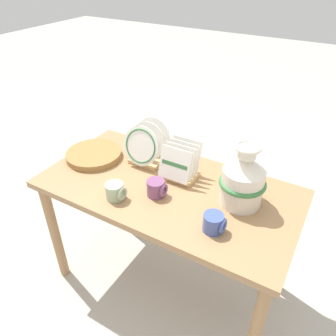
{
  "coord_description": "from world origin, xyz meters",
  "views": [
    {
      "loc": [
        0.66,
        -1.14,
        1.74
      ],
      "look_at": [
        0.0,
        0.0,
        0.85
      ],
      "focal_mm": 35.0,
      "sensor_mm": 36.0,
      "label": 1
    }
  ],
  "objects_px": {
    "ceramic_vase": "(243,179)",
    "dish_rack_round_plates": "(146,148)",
    "mug_plum_glaze": "(157,188)",
    "mug_cobalt_glaze": "(214,223)",
    "mug_sage_glaze": "(116,191)",
    "dish_rack_square_plates": "(180,165)",
    "wicker_charger_stack": "(94,155)"
  },
  "relations": [
    {
      "from": "ceramic_vase",
      "to": "dish_rack_round_plates",
      "type": "bearing_deg",
      "value": 173.47
    },
    {
      "from": "mug_plum_glaze",
      "to": "mug_cobalt_glaze",
      "type": "height_order",
      "value": "same"
    },
    {
      "from": "mug_sage_glaze",
      "to": "mug_cobalt_glaze",
      "type": "bearing_deg",
      "value": 4.42
    },
    {
      "from": "dish_rack_square_plates",
      "to": "mug_plum_glaze",
      "type": "xyz_separation_m",
      "value": [
        -0.02,
        -0.19,
        -0.03
      ]
    },
    {
      "from": "dish_rack_round_plates",
      "to": "wicker_charger_stack",
      "type": "height_order",
      "value": "dish_rack_round_plates"
    },
    {
      "from": "dish_rack_round_plates",
      "to": "ceramic_vase",
      "type": "bearing_deg",
      "value": -6.53
    },
    {
      "from": "mug_cobalt_glaze",
      "to": "mug_sage_glaze",
      "type": "relative_size",
      "value": 1.0
    },
    {
      "from": "dish_rack_square_plates",
      "to": "dish_rack_round_plates",
      "type": "bearing_deg",
      "value": 174.27
    },
    {
      "from": "ceramic_vase",
      "to": "mug_sage_glaze",
      "type": "relative_size",
      "value": 3.24
    },
    {
      "from": "ceramic_vase",
      "to": "dish_rack_square_plates",
      "type": "distance_m",
      "value": 0.35
    },
    {
      "from": "ceramic_vase",
      "to": "mug_sage_glaze",
      "type": "height_order",
      "value": "ceramic_vase"
    },
    {
      "from": "wicker_charger_stack",
      "to": "dish_rack_round_plates",
      "type": "bearing_deg",
      "value": 19.87
    },
    {
      "from": "dish_rack_square_plates",
      "to": "mug_cobalt_glaze",
      "type": "relative_size",
      "value": 1.96
    },
    {
      "from": "mug_cobalt_glaze",
      "to": "mug_sage_glaze",
      "type": "distance_m",
      "value": 0.49
    },
    {
      "from": "ceramic_vase",
      "to": "mug_cobalt_glaze",
      "type": "relative_size",
      "value": 3.24
    },
    {
      "from": "ceramic_vase",
      "to": "mug_plum_glaze",
      "type": "xyz_separation_m",
      "value": [
        -0.37,
        -0.15,
        -0.09
      ]
    },
    {
      "from": "dish_rack_square_plates",
      "to": "wicker_charger_stack",
      "type": "bearing_deg",
      "value": -170.92
    },
    {
      "from": "dish_rack_round_plates",
      "to": "mug_sage_glaze",
      "type": "height_order",
      "value": "dish_rack_round_plates"
    },
    {
      "from": "mug_plum_glaze",
      "to": "mug_sage_glaze",
      "type": "distance_m",
      "value": 0.2
    },
    {
      "from": "dish_rack_round_plates",
      "to": "wicker_charger_stack",
      "type": "distance_m",
      "value": 0.32
    },
    {
      "from": "mug_plum_glaze",
      "to": "mug_cobalt_glaze",
      "type": "distance_m",
      "value": 0.34
    },
    {
      "from": "wicker_charger_stack",
      "to": "mug_plum_glaze",
      "type": "xyz_separation_m",
      "value": [
        0.49,
        -0.11,
        0.02
      ]
    },
    {
      "from": "ceramic_vase",
      "to": "dish_rack_round_plates",
      "type": "relative_size",
      "value": 1.32
    },
    {
      "from": "dish_rack_square_plates",
      "to": "mug_plum_glaze",
      "type": "bearing_deg",
      "value": -96.85
    },
    {
      "from": "dish_rack_round_plates",
      "to": "wicker_charger_stack",
      "type": "xyz_separation_m",
      "value": [
        -0.29,
        -0.1,
        -0.08
      ]
    },
    {
      "from": "dish_rack_square_plates",
      "to": "ceramic_vase",
      "type": "bearing_deg",
      "value": -7.06
    },
    {
      "from": "dish_rack_round_plates",
      "to": "mug_cobalt_glaze",
      "type": "bearing_deg",
      "value": -29.03
    },
    {
      "from": "ceramic_vase",
      "to": "dish_rack_square_plates",
      "type": "height_order",
      "value": "ceramic_vase"
    },
    {
      "from": "ceramic_vase",
      "to": "mug_plum_glaze",
      "type": "height_order",
      "value": "ceramic_vase"
    },
    {
      "from": "dish_rack_square_plates",
      "to": "mug_cobalt_glaze",
      "type": "bearing_deg",
      "value": -41.43
    },
    {
      "from": "dish_rack_square_plates",
      "to": "mug_sage_glaze",
      "type": "height_order",
      "value": "dish_rack_square_plates"
    },
    {
      "from": "dish_rack_round_plates",
      "to": "mug_sage_glaze",
      "type": "distance_m",
      "value": 0.34
    }
  ]
}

